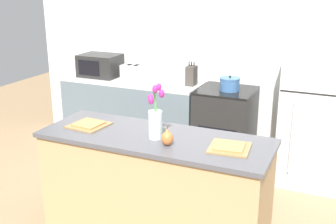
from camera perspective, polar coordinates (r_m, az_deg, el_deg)
back_wall at (r=4.94m, az=8.37°, el=9.37°), size 5.20×0.08×2.70m
kitchen_island at (r=3.41m, az=-1.73°, el=-10.29°), size 1.80×0.66×0.90m
back_counter at (r=5.17m, az=-4.68°, el=-0.41°), size 1.68×0.60×0.89m
stove_range at (r=4.75m, az=7.72°, el=-2.17°), size 0.60×0.61×0.89m
refrigerator at (r=4.49m, az=19.62°, el=0.84°), size 0.68×0.67×1.66m
flower_vase at (r=3.13m, az=-1.74°, el=-0.95°), size 0.15×0.13×0.43m
pear_figurine at (r=3.03m, az=-0.11°, el=-3.49°), size 0.09×0.09×0.15m
plate_setting_left at (r=3.50m, az=-10.67°, el=-1.70°), size 0.31×0.31×0.02m
plate_setting_right at (r=3.02m, az=8.34°, el=-4.75°), size 0.31×0.31×0.02m
toaster at (r=5.06m, az=-4.75°, el=5.43°), size 0.28×0.18×0.17m
cooking_pot at (r=4.57m, az=8.36°, el=3.77°), size 0.22×0.22×0.16m
microwave at (r=5.25m, az=-9.18°, el=6.25°), size 0.48×0.37×0.27m
knife_block at (r=4.75m, az=3.18°, el=4.95°), size 0.10×0.14×0.27m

